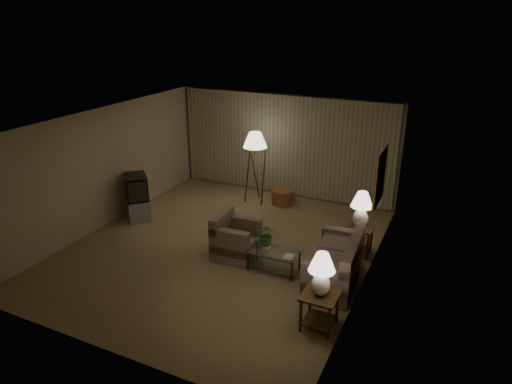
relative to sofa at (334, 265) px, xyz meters
The scene contains 16 objects.
ground 2.54m from the sofa, behind, with size 7.00×7.00×0.00m, color #998354.
room_shell 3.37m from the sofa, 143.76° to the left, with size 6.04×7.02×2.72m.
sofa is the anchor object (origin of this frame).
armchair 2.06m from the sofa, behind, with size 0.95×0.91×0.72m.
side_table_near 1.36m from the sofa, 83.66° to the right, with size 0.55×0.55×0.60m.
side_table_far 1.26m from the sofa, 83.16° to the left, with size 0.55×0.46×0.60m.
table_lamp_near 1.51m from the sofa, 83.66° to the right, with size 0.41×0.41×0.71m.
table_lamp_far 1.43m from the sofa, 83.16° to the left, with size 0.44×0.44×0.76m.
coffee_table 1.16m from the sofa, behind, with size 1.03×0.56×0.41m.
tv_cabinet 5.11m from the sofa, behind, with size 0.89×0.89×0.50m, color #A7A7AA.
crt_tv 5.12m from the sofa, behind, with size 0.83×0.82×0.58m, color black.
floor_lamp 4.14m from the sofa, 135.84° to the left, with size 0.60×0.60×1.86m.
ottoman 3.78m from the sofa, 126.39° to the left, with size 0.57×0.57×0.38m, color #964F33.
vase 1.31m from the sofa, behind, with size 0.16×0.16×0.17m, color white.
flowers 1.38m from the sofa, behind, with size 0.39×0.34×0.43m, color #3C6E30.
book 0.93m from the sofa, 167.51° to the right, with size 0.16×0.23×0.02m, color olive.
Camera 1 is at (4.27, -7.44, 4.64)m, focal length 32.00 mm.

